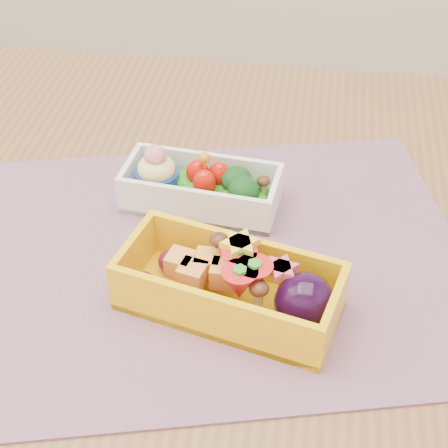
# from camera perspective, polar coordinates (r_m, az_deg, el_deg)

# --- Properties ---
(table) EXTENTS (1.20, 0.80, 0.75)m
(table) POSITION_cam_1_polar(r_m,az_deg,el_deg) (0.72, -0.73, -9.12)
(table) COLOR brown
(table) RESTS_ON ground
(placemat) EXTENTS (0.54, 0.46, 0.00)m
(placemat) POSITION_cam_1_polar(r_m,az_deg,el_deg) (0.65, -0.72, -2.81)
(placemat) COLOR gray
(placemat) RESTS_ON table
(bento_white) EXTENTS (0.16, 0.08, 0.06)m
(bento_white) POSITION_cam_1_polar(r_m,az_deg,el_deg) (0.70, -1.92, 3.01)
(bento_white) COLOR white
(bento_white) RESTS_ON placemat
(bento_yellow) EXTENTS (0.20, 0.12, 0.06)m
(bento_yellow) POSITION_cam_1_polar(r_m,az_deg,el_deg) (0.59, 0.81, -5.05)
(bento_yellow) COLOR yellow
(bento_yellow) RESTS_ON placemat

